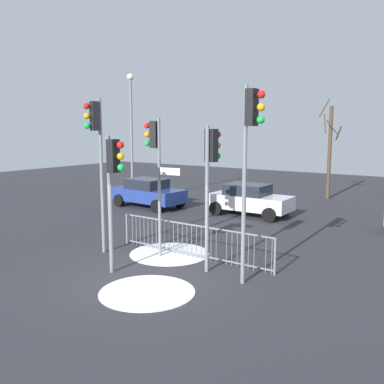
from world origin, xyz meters
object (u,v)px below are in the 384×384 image
Objects in this scene: car_blue_mid at (148,192)px; street_lamp at (131,125)px; direction_sign_post at (161,203)px; traffic_light_foreground_left at (96,141)px; traffic_light_mid_right at (113,174)px; car_white_far at (249,199)px; traffic_light_foreground_right at (250,141)px; bare_tree_right at (330,150)px; traffic_light_rear_left at (211,165)px; traffic_light_mid_left at (155,153)px.

street_lamp is at bearing 159.28° from car_blue_mid.
traffic_light_foreground_left is at bearing -162.41° from direction_sign_post.
traffic_light_mid_right reaches higher than car_white_far.
bare_tree_right is at bearing -169.75° from traffic_light_foreground_right.
bare_tree_right is (-1.05, 14.49, -0.19)m from traffic_light_rear_left.
direction_sign_post reaches higher than car_blue_mid.
direction_sign_post is 10.92m from street_lamp.
direction_sign_post is (0.08, 1.94, -1.09)m from traffic_light_mid_right.
traffic_light_mid_right is at bearing -50.63° from car_blue_mid.
traffic_light_mid_left is 6.89m from car_white_far.
traffic_light_rear_left is (2.05, 1.71, 0.20)m from traffic_light_mid_right.
traffic_light_foreground_left is 0.86× the size of bare_tree_right.
bare_tree_right is (2.83, 15.10, -0.80)m from traffic_light_foreground_left.
traffic_light_rear_left is 0.81× the size of traffic_light_foreground_right.
traffic_light_mid_right is 10.30m from car_blue_mid.
traffic_light_foreground_right is 11.94m from car_blue_mid.
traffic_light_mid_left is at bearing -93.69° from car_white_far.
traffic_light_rear_left reaches higher than traffic_light_mid_right.
traffic_light_mid_right is 0.55× the size of street_lamp.
traffic_light_mid_right is 3.05m from traffic_light_mid_left.
car_white_far is 7.36m from bare_tree_right.
street_lamp is (-1.92, 0.89, 3.48)m from car_blue_mid.
traffic_light_foreground_right is at bearing 104.43° from traffic_light_mid_right.
street_lamp reaches higher than bare_tree_right.
bare_tree_right reaches higher than car_white_far.
traffic_light_rear_left is 1.34× the size of direction_sign_post.
bare_tree_right is at bearing 53.42° from car_blue_mid.
traffic_light_rear_left reaches higher than car_blue_mid.
traffic_light_foreground_left reaches higher than car_blue_mid.
traffic_light_rear_left is at bearing -35.55° from car_blue_mid.
car_blue_mid is at bearing 24.66° from traffic_light_mid_left.
traffic_light_mid_left is 7.67m from car_blue_mid.
direction_sign_post is (1.91, 0.84, -1.90)m from traffic_light_foreground_left.
bare_tree_right reaches higher than traffic_light_mid_left.
bare_tree_right is at bearing -26.09° from traffic_light_mid_left.
traffic_light_mid_right is 0.67× the size of bare_tree_right.
direction_sign_post is at bearing -177.06° from traffic_light_rear_left.
street_lamp reaches higher than car_blue_mid.
traffic_light_rear_left is at bearing -147.69° from traffic_light_foreground_left.
traffic_light_mid_right reaches higher than car_blue_mid.
traffic_light_rear_left is at bearing 123.26° from traffic_light_mid_right.
street_lamp is (-5.93, 8.02, 0.62)m from traffic_light_foreground_left.
traffic_light_mid_left is 2.02m from direction_sign_post.
traffic_light_mid_left is 9.31m from street_lamp.
bare_tree_right is at bearing 76.68° from car_white_far.
traffic_light_foreground_right reaches higher than car_blue_mid.
traffic_light_foreground_right reaches higher than traffic_light_mid_left.
street_lamp is at bearing -141.05° from bare_tree_right.
car_white_far is (1.26, 8.21, -2.86)m from traffic_light_foreground_left.
bare_tree_right is at bearing 169.87° from traffic_light_mid_right.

